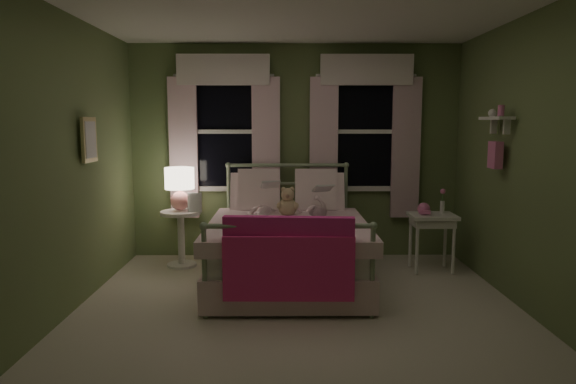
{
  "coord_description": "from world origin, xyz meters",
  "views": [
    {
      "loc": [
        -0.13,
        -4.21,
        1.66
      ],
      "look_at": [
        -0.09,
        0.65,
        1.0
      ],
      "focal_mm": 32.0,
      "sensor_mm": 36.0,
      "label": 1
    }
  ],
  "objects_px": {
    "bed": "(288,246)",
    "teddy_bear": "(288,203)",
    "child_right": "(313,187)",
    "table_lamp": "(180,185)",
    "nightstand_left": "(181,231)",
    "nightstand_right": "(432,223)",
    "child_left": "(262,186)"
  },
  "relations": [
    {
      "from": "bed",
      "to": "teddy_bear",
      "type": "height_order",
      "value": "bed"
    },
    {
      "from": "child_right",
      "to": "table_lamp",
      "type": "xyz_separation_m",
      "value": [
        -1.51,
        0.19,
        0.01
      ]
    },
    {
      "from": "nightstand_left",
      "to": "table_lamp",
      "type": "relative_size",
      "value": 1.32
    },
    {
      "from": "table_lamp",
      "to": "nightstand_right",
      "type": "xyz_separation_m",
      "value": [
        2.84,
        -0.23,
        -0.4
      ]
    },
    {
      "from": "teddy_bear",
      "to": "table_lamp",
      "type": "distance_m",
      "value": 1.29
    },
    {
      "from": "child_left",
      "to": "table_lamp",
      "type": "distance_m",
      "value": 0.97
    },
    {
      "from": "nightstand_left",
      "to": "child_left",
      "type": "bearing_deg",
      "value": -11.42
    },
    {
      "from": "table_lamp",
      "to": "nightstand_right",
      "type": "bearing_deg",
      "value": -4.63
    },
    {
      "from": "nightstand_right",
      "to": "bed",
      "type": "bearing_deg",
      "value": -166.61
    },
    {
      "from": "child_right",
      "to": "child_left",
      "type": "bearing_deg",
      "value": -6.44
    },
    {
      "from": "teddy_bear",
      "to": "nightstand_left",
      "type": "bearing_deg",
      "value": 164.11
    },
    {
      "from": "bed",
      "to": "nightstand_left",
      "type": "distance_m",
      "value": 1.38
    },
    {
      "from": "teddy_bear",
      "to": "nightstand_right",
      "type": "distance_m",
      "value": 1.63
    },
    {
      "from": "child_left",
      "to": "table_lamp",
      "type": "height_order",
      "value": "child_left"
    },
    {
      "from": "teddy_bear",
      "to": "nightstand_right",
      "type": "height_order",
      "value": "teddy_bear"
    },
    {
      "from": "table_lamp",
      "to": "child_right",
      "type": "bearing_deg",
      "value": -7.24
    },
    {
      "from": "child_right",
      "to": "table_lamp",
      "type": "distance_m",
      "value": 1.52
    },
    {
      "from": "nightstand_left",
      "to": "table_lamp",
      "type": "distance_m",
      "value": 0.54
    },
    {
      "from": "child_left",
      "to": "child_right",
      "type": "relative_size",
      "value": 1.05
    },
    {
      "from": "bed",
      "to": "table_lamp",
      "type": "relative_size",
      "value": 4.12
    },
    {
      "from": "bed",
      "to": "nightstand_left",
      "type": "xyz_separation_m",
      "value": [
        -1.23,
        0.61,
        0.03
      ]
    },
    {
      "from": "child_right",
      "to": "table_lamp",
      "type": "height_order",
      "value": "child_right"
    },
    {
      "from": "bed",
      "to": "table_lamp",
      "type": "bearing_deg",
      "value": 153.51
    },
    {
      "from": "nightstand_left",
      "to": "table_lamp",
      "type": "height_order",
      "value": "table_lamp"
    },
    {
      "from": "nightstand_right",
      "to": "teddy_bear",
      "type": "bearing_deg",
      "value": -175.72
    },
    {
      "from": "bed",
      "to": "nightstand_right",
      "type": "relative_size",
      "value": 3.18
    },
    {
      "from": "child_left",
      "to": "nightstand_right",
      "type": "relative_size",
      "value": 1.23
    },
    {
      "from": "teddy_bear",
      "to": "nightstand_left",
      "type": "height_order",
      "value": "teddy_bear"
    },
    {
      "from": "teddy_bear",
      "to": "nightstand_left",
      "type": "xyz_separation_m",
      "value": [
        -1.23,
        0.35,
        -0.37
      ]
    },
    {
      "from": "child_right",
      "to": "teddy_bear",
      "type": "height_order",
      "value": "child_right"
    },
    {
      "from": "teddy_bear",
      "to": "nightstand_right",
      "type": "bearing_deg",
      "value": 4.28
    },
    {
      "from": "nightstand_left",
      "to": "table_lamp",
      "type": "bearing_deg",
      "value": 0.0
    }
  ]
}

